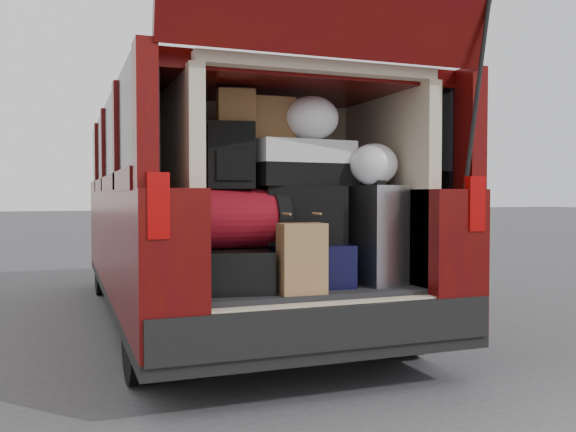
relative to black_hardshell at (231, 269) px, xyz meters
name	(u,v)px	position (x,y,z in m)	size (l,w,h in m)	color
ground	(307,387)	(0.40, -0.13, -0.66)	(80.00, 80.00, 0.00)	#3B3B3D
minivan	(224,214)	(0.40, 1.73, 0.25)	(1.90, 5.35, 2.77)	black
load_floor	(289,328)	(0.40, 0.15, -0.39)	(1.24, 1.05, 0.55)	black
black_hardshell	(231,269)	(0.00, 0.00, 0.00)	(0.40, 0.56, 0.22)	black
navy_hardshell	(305,263)	(0.46, 0.05, 0.01)	(0.45, 0.55, 0.24)	black
silver_roller	(372,235)	(0.83, -0.07, 0.18)	(0.24, 0.38, 0.57)	silver
kraft_bag	(302,258)	(0.31, -0.28, 0.07)	(0.24, 0.15, 0.37)	#9A7945
red_duffel	(239,219)	(0.05, 0.02, 0.28)	(0.51, 0.33, 0.33)	maroon
black_soft_case	(303,215)	(0.43, 0.02, 0.29)	(0.46, 0.28, 0.33)	black
backpack	(231,156)	(0.00, 0.01, 0.62)	(0.26, 0.15, 0.36)	black
twotone_duffel	(301,164)	(0.44, 0.08, 0.59)	(0.59, 0.31, 0.26)	silver
grocery_sack_lower	(235,107)	(0.05, 0.07, 0.90)	(0.20, 0.17, 0.19)	brown
grocery_sack_upper	(271,120)	(0.27, 0.13, 0.84)	(0.24, 0.20, 0.24)	brown
plastic_bag_center	(311,118)	(0.49, 0.04, 0.85)	(0.32, 0.30, 0.26)	white
plastic_bag_right	(374,164)	(0.84, -0.08, 0.58)	(0.28, 0.26, 0.25)	white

